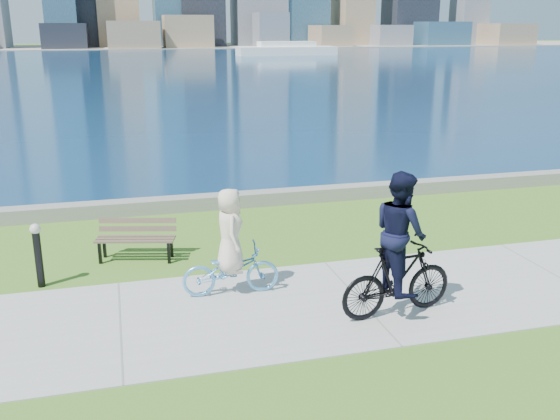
# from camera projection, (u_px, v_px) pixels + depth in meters

# --- Properties ---
(ground) EXTENTS (320.00, 320.00, 0.00)m
(ground) POSITION_uv_depth(u_px,v_px,m) (358.00, 299.00, 10.80)
(ground) COLOR #3C681B
(ground) RESTS_ON ground
(concrete_path) EXTENTS (80.00, 3.50, 0.02)m
(concrete_path) POSITION_uv_depth(u_px,v_px,m) (358.00, 299.00, 10.80)
(concrete_path) COLOR #9E9E99
(concrete_path) RESTS_ON ground
(seawall) EXTENTS (90.00, 0.50, 0.35)m
(seawall) POSITION_uv_depth(u_px,v_px,m) (270.00, 197.00, 16.49)
(seawall) COLOR slate
(seawall) RESTS_ON ground
(bay_water) EXTENTS (320.00, 131.00, 0.01)m
(bay_water) POSITION_uv_depth(u_px,v_px,m) (142.00, 63.00, 77.46)
(bay_water) COLOR #0C2A4D
(bay_water) RESTS_ON ground
(far_shore) EXTENTS (320.00, 30.00, 0.12)m
(far_shore) POSITION_uv_depth(u_px,v_px,m) (127.00, 47.00, 131.14)
(far_shore) COLOR gray
(far_shore) RESTS_ON ground
(ferry_far) EXTENTS (15.18, 4.34, 2.06)m
(ferry_far) POSITION_uv_depth(u_px,v_px,m) (286.00, 50.00, 95.98)
(ferry_far) COLOR white
(ferry_far) RESTS_ON ground
(park_bench) EXTENTS (1.65, 0.91, 0.81)m
(park_bench) POSITION_uv_depth(u_px,v_px,m) (136.00, 236.00, 12.53)
(park_bench) COLOR black
(park_bench) RESTS_ON ground
(bollard_lamp) EXTENTS (0.19, 0.19, 1.20)m
(bollard_lamp) POSITION_uv_depth(u_px,v_px,m) (38.00, 251.00, 11.13)
(bollard_lamp) COLOR black
(bollard_lamp) RESTS_ON ground
(cyclist_woman) EXTENTS (0.66, 1.72, 1.91)m
(cyclist_woman) POSITION_uv_depth(u_px,v_px,m) (230.00, 256.00, 10.78)
(cyclist_woman) COLOR #60ADE9
(cyclist_woman) RESTS_ON ground
(cyclist_man) EXTENTS (0.84, 2.05, 2.39)m
(cyclist_man) POSITION_uv_depth(u_px,v_px,m) (399.00, 257.00, 9.92)
(cyclist_man) COLOR black
(cyclist_man) RESTS_ON ground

